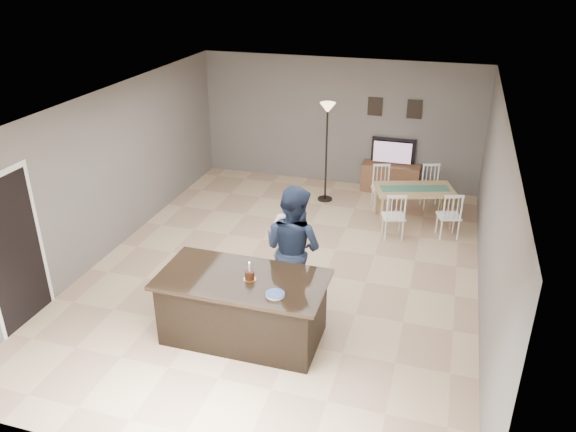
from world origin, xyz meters
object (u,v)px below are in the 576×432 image
(plate_stack, at_px, (275,294))
(birthday_cake, at_px, (250,275))
(man, at_px, (293,249))
(dining_table, at_px, (414,194))
(tv_console, at_px, (390,178))
(television, at_px, (393,152))
(floor_lamp, at_px, (327,126))
(woman, at_px, (290,242))
(kitchen_island, at_px, (243,307))

(plate_stack, bearing_deg, birthday_cake, 147.67)
(man, xyz_separation_m, plate_stack, (0.11, -1.14, -0.01))
(man, bearing_deg, birthday_cake, 91.04)
(birthday_cake, xyz_separation_m, dining_table, (1.69, 4.20, -0.40))
(birthday_cake, relative_size, plate_stack, 1.08)
(tv_console, distance_m, television, 0.57)
(man, xyz_separation_m, floor_lamp, (-0.44, 3.86, 0.64))
(birthday_cake, xyz_separation_m, floor_lamp, (-0.12, 4.73, 0.61))
(man, bearing_deg, floor_lamp, -62.68)
(woman, bearing_deg, television, -100.14)
(woman, xyz_separation_m, floor_lamp, (-0.24, 3.38, 0.81))
(birthday_cake, bearing_deg, woman, 84.81)
(tv_console, xyz_separation_m, birthday_cake, (-1.09, -5.57, 0.66))
(tv_console, bearing_deg, television, 90.00)
(plate_stack, bearing_deg, television, 83.54)
(television, relative_size, dining_table, 0.47)
(kitchen_island, bearing_deg, television, 77.99)
(plate_stack, xyz_separation_m, floor_lamp, (-0.54, 5.00, 0.65))
(tv_console, height_order, television, television)
(kitchen_island, xyz_separation_m, dining_table, (1.80, 4.20, 0.10))
(television, distance_m, man, 4.83)
(woman, bearing_deg, floor_lamp, -83.29)
(birthday_cake, xyz_separation_m, plate_stack, (0.42, -0.27, -0.04))
(tv_console, relative_size, floor_lamp, 0.59)
(tv_console, xyz_separation_m, woman, (-0.97, -4.22, 0.45))
(dining_table, distance_m, floor_lamp, 2.14)
(kitchen_island, xyz_separation_m, birthday_cake, (0.11, 0.00, 0.50))
(woman, bearing_deg, dining_table, -116.25)
(television, bearing_deg, floor_lamp, 36.80)
(kitchen_island, bearing_deg, man, 64.23)
(kitchen_island, bearing_deg, woman, 80.37)
(birthday_cake, relative_size, floor_lamp, 0.12)
(television, height_order, woman, woman)
(kitchen_island, xyz_separation_m, tv_console, (1.20, 5.57, -0.15))
(man, relative_size, dining_table, 0.96)
(woman, distance_m, dining_table, 3.26)
(television, distance_m, dining_table, 1.59)
(man, relative_size, plate_stack, 7.98)
(kitchen_island, relative_size, television, 2.35)
(woman, bearing_deg, man, 114.67)
(dining_table, bearing_deg, man, -130.10)
(plate_stack, bearing_deg, man, 95.43)
(television, bearing_deg, birthday_cake, 79.03)
(television, distance_m, birthday_cake, 5.75)
(woman, bearing_deg, plate_stack, 103.16)
(kitchen_island, height_order, floor_lamp, floor_lamp)
(television, height_order, man, man)
(plate_stack, bearing_deg, floor_lamp, 96.21)
(tv_console, bearing_deg, floor_lamp, -145.37)
(birthday_cake, height_order, plate_stack, birthday_cake)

